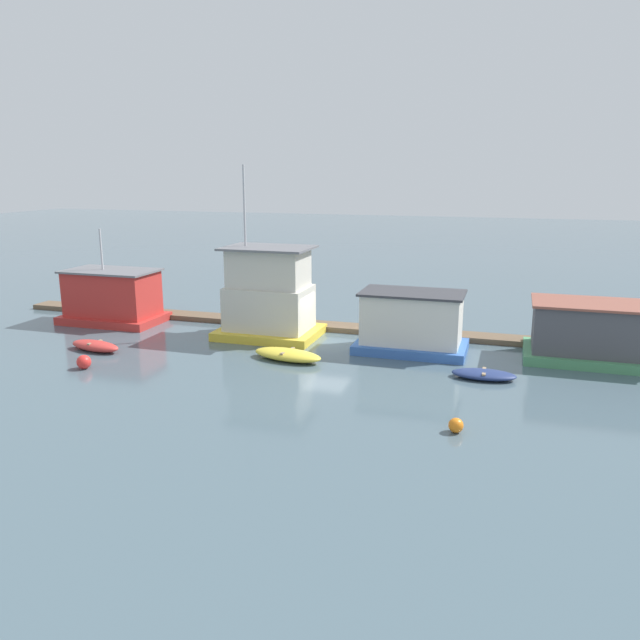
# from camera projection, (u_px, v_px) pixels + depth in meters

# --- Properties ---
(ground_plane) EXTENTS (200.00, 200.00, 0.00)m
(ground_plane) POSITION_uv_depth(u_px,v_px,m) (325.00, 341.00, 34.23)
(ground_plane) COLOR #475B66
(dock_walkway) EXTENTS (42.40, 1.51, 0.30)m
(dock_walkway) POSITION_uv_depth(u_px,v_px,m) (338.00, 327.00, 36.60)
(dock_walkway) COLOR brown
(dock_walkway) RESTS_ON ground_plane
(houseboat_red) EXTENTS (5.98, 3.66, 5.72)m
(houseboat_red) POSITION_uv_depth(u_px,v_px,m) (113.00, 297.00, 38.12)
(houseboat_red) COLOR red
(houseboat_red) RESTS_ON ground_plane
(houseboat_yellow) EXTENTS (5.53, 4.13, 9.42)m
(houseboat_yellow) POSITION_uv_depth(u_px,v_px,m) (269.00, 296.00, 34.64)
(houseboat_yellow) COLOR gold
(houseboat_yellow) RESTS_ON ground_plane
(houseboat_blue) EXTENTS (5.64, 3.51, 3.12)m
(houseboat_blue) POSITION_uv_depth(u_px,v_px,m) (412.00, 323.00, 31.95)
(houseboat_blue) COLOR #3866B7
(houseboat_blue) RESTS_ON ground_plane
(houseboat_green) EXTENTS (7.17, 3.96, 2.91)m
(houseboat_green) POSITION_uv_depth(u_px,v_px,m) (602.00, 334.00, 30.22)
(houseboat_green) COLOR #4C9360
(houseboat_green) RESTS_ON ground_plane
(dinghy_red) EXTENTS (3.19, 1.57, 0.53)m
(dinghy_red) POSITION_uv_depth(u_px,v_px,m) (95.00, 346.00, 32.25)
(dinghy_red) COLOR red
(dinghy_red) RESTS_ON ground_plane
(dinghy_yellow) EXTENTS (3.83, 2.05, 0.54)m
(dinghy_yellow) POSITION_uv_depth(u_px,v_px,m) (288.00, 355.00, 30.67)
(dinghy_yellow) COLOR yellow
(dinghy_yellow) RESTS_ON ground_plane
(dinghy_navy) EXTENTS (2.87, 1.41, 0.40)m
(dinghy_navy) POSITION_uv_depth(u_px,v_px,m) (484.00, 374.00, 27.92)
(dinghy_navy) COLOR navy
(dinghy_navy) RESTS_ON ground_plane
(mooring_post_far_right) EXTENTS (0.27, 0.27, 1.25)m
(mooring_post_far_right) POSITION_uv_depth(u_px,v_px,m) (615.00, 344.00, 31.28)
(mooring_post_far_right) COLOR #846B4C
(mooring_post_far_right) RESTS_ON ground_plane
(mooring_post_far_left) EXTENTS (0.23, 0.23, 1.71)m
(mooring_post_far_left) POSITION_uv_depth(u_px,v_px,m) (281.00, 316.00, 36.42)
(mooring_post_far_left) COLOR brown
(mooring_post_far_left) RESTS_ON ground_plane
(mooring_post_near_right) EXTENTS (0.23, 0.23, 1.93)m
(mooring_post_near_right) POSITION_uv_depth(u_px,v_px,m) (281.00, 314.00, 36.40)
(mooring_post_near_right) COLOR brown
(mooring_post_near_right) RESTS_ON ground_plane
(buoy_red) EXTENTS (0.67, 0.67, 0.67)m
(buoy_red) POSITION_uv_depth(u_px,v_px,m) (84.00, 362.00, 29.29)
(buoy_red) COLOR red
(buoy_red) RESTS_ON ground_plane
(buoy_orange) EXTENTS (0.54, 0.54, 0.54)m
(buoy_orange) POSITION_uv_depth(u_px,v_px,m) (456.00, 425.00, 22.15)
(buoy_orange) COLOR orange
(buoy_orange) RESTS_ON ground_plane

